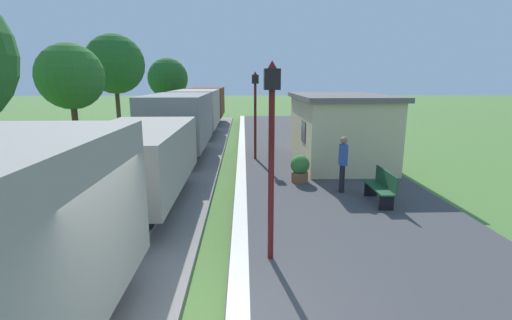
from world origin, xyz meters
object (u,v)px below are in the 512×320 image
(potted_planter, at_px, (300,168))
(lamp_post_far, at_px, (255,99))
(person_waiting, at_px, (343,162))
(freight_train, at_px, (180,124))
(lamp_post_near, at_px, (272,127))
(tree_field_left, at_px, (115,64))
(tree_field_distant, at_px, (168,78))
(station_hut, at_px, (338,128))
(bench_near_hut, at_px, (381,186))
(tree_trackside_far, at_px, (71,77))

(potted_planter, relative_size, lamp_post_far, 0.25)
(potted_planter, bearing_deg, person_waiting, -45.20)
(freight_train, height_order, person_waiting, freight_train)
(lamp_post_near, xyz_separation_m, tree_field_left, (-8.79, 18.11, 1.77))
(potted_planter, relative_size, tree_field_distant, 0.17)
(station_hut, xyz_separation_m, tree_field_left, (-12.19, 9.76, 2.92))
(potted_planter, bearing_deg, tree_field_left, 128.45)
(bench_near_hut, relative_size, person_waiting, 0.88)
(lamp_post_near, xyz_separation_m, tree_field_distant, (-7.20, 26.99, 0.90))
(freight_train, distance_m, station_hut, 7.04)
(bench_near_hut, distance_m, person_waiting, 1.42)
(tree_field_distant, bearing_deg, station_hut, -60.37)
(station_hut, height_order, person_waiting, station_hut)
(bench_near_hut, xyz_separation_m, potted_planter, (-1.94, 2.19, 0.00))
(potted_planter, xyz_separation_m, tree_field_left, (-10.17, 12.81, 3.85))
(bench_near_hut, bearing_deg, freight_train, 133.50)
(station_hut, xyz_separation_m, person_waiting, (-0.90, -4.18, -0.47))
(station_hut, bearing_deg, freight_train, 164.83)
(bench_near_hut, height_order, tree_trackside_far, tree_trackside_far)
(freight_train, relative_size, person_waiting, 19.06)
(tree_field_left, bearing_deg, tree_trackside_far, -87.09)
(potted_planter, height_order, tree_trackside_far, tree_trackside_far)
(person_waiting, distance_m, lamp_post_far, 5.68)
(lamp_post_far, distance_m, tree_field_left, 12.77)
(person_waiting, relative_size, lamp_post_near, 0.46)
(bench_near_hut, bearing_deg, potted_planter, 131.60)
(tree_field_left, height_order, tree_field_distant, tree_field_left)
(tree_field_distant, bearing_deg, potted_planter, -68.42)
(freight_train, relative_size, lamp_post_far, 8.81)
(lamp_post_near, relative_size, tree_field_left, 0.57)
(lamp_post_far, relative_size, tree_field_left, 0.57)
(freight_train, distance_m, tree_trackside_far, 5.50)
(tree_field_left, bearing_deg, tree_field_distant, 79.83)
(bench_near_hut, bearing_deg, lamp_post_near, -136.81)
(lamp_post_far, bearing_deg, lamp_post_near, -90.00)
(person_waiting, xyz_separation_m, lamp_post_far, (-2.50, 4.84, 1.62))
(station_hut, relative_size, potted_planter, 6.33)
(tree_field_distant, bearing_deg, bench_near_hut, -66.22)
(potted_planter, bearing_deg, freight_train, 134.32)
(lamp_post_far, bearing_deg, person_waiting, -62.75)
(tree_field_distant, bearing_deg, lamp_post_near, -75.06)
(freight_train, xyz_separation_m, lamp_post_near, (3.40, -10.19, 1.17))
(station_hut, relative_size, lamp_post_far, 1.57)
(tree_trackside_far, relative_size, tree_field_distant, 0.96)
(freight_train, xyz_separation_m, tree_trackside_far, (-5.03, 0.76, 2.11))
(potted_planter, bearing_deg, bench_near_hut, -48.40)
(freight_train, bearing_deg, lamp_post_far, -19.07)
(bench_near_hut, height_order, person_waiting, person_waiting)
(person_waiting, bearing_deg, freight_train, -35.04)
(tree_trackside_far, bearing_deg, potted_planter, -29.94)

